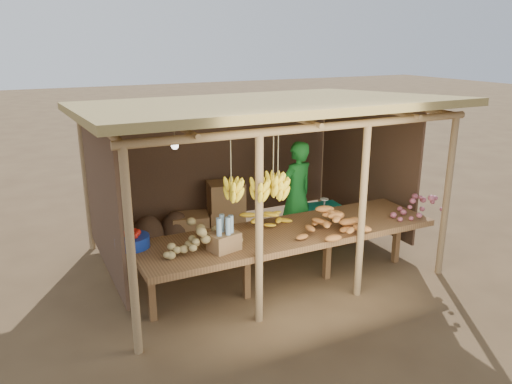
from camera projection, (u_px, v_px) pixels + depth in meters
name	position (u px, v px, depth m)	size (l,w,h in m)	color
ground	(256.00, 260.00, 7.37)	(60.00, 60.00, 0.00)	brown
stall_structure	(250.00, 130.00, 6.88)	(4.70, 3.50, 2.43)	#93734C
counter	(289.00, 235.00, 6.34)	(3.90, 1.05, 0.80)	brown
potato_heap	(200.00, 231.00, 5.80)	(0.99, 0.60, 0.37)	#9F8852
sweet_potato_heap	(331.00, 219.00, 6.22)	(0.99, 0.59, 0.36)	#AD662C
onion_heap	(419.00, 202.00, 6.83)	(0.82, 0.49, 0.36)	#A44F5F
banana_pile	(265.00, 213.00, 6.44)	(0.59, 0.35, 0.35)	yellow
tomato_basin	(132.00, 240.00, 5.79)	(0.40, 0.40, 0.21)	navy
bottle_box	(224.00, 237.00, 5.70)	(0.38, 0.33, 0.42)	olive
vendor	(296.00, 195.00, 7.67)	(0.61, 0.40, 1.66)	#1B7A28
tarp_crate	(323.00, 223.00, 7.96)	(0.69, 0.61, 0.76)	brown
carton_stack	(215.00, 215.00, 8.05)	(1.28, 0.58, 0.90)	olive
burlap_sacks	(162.00, 230.00, 7.74)	(0.92, 0.48, 0.65)	#4E3524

